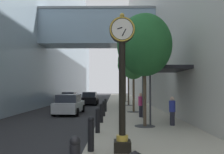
{
  "coord_description": "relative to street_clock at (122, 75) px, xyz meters",
  "views": [
    {
      "loc": [
        1.02,
        -2.54,
        2.22
      ],
      "look_at": [
        0.79,
        19.19,
        3.2
      ],
      "focal_mm": 37.06,
      "sensor_mm": 36.0,
      "label": 1
    }
  ],
  "objects": [
    {
      "name": "building_block_left",
      "position": [
        -12.63,
        24.89,
        10.25
      ],
      "size": [
        21.53,
        80.0,
        25.85
      ],
      "color": "#93A8B7",
      "rests_on": "ground"
    },
    {
      "name": "street_tree_near",
      "position": [
        1.37,
        4.89,
        1.87
      ],
      "size": [
        2.97,
        2.97,
        6.09
      ],
      "color": "#333335",
      "rests_on": "sidewalk_right"
    },
    {
      "name": "bollard_fifth",
      "position": [
        -1.03,
        9.2,
        -1.91
      ],
      "size": [
        0.22,
        0.22,
        1.14
      ],
      "color": "black",
      "rests_on": "sidewalk_right"
    },
    {
      "name": "car_black_near",
      "position": [
        -3.39,
        22.06,
        -1.84
      ],
      "size": [
        2.07,
        4.12,
        1.64
      ],
      "color": "black",
      "rests_on": "ground"
    },
    {
      "name": "street_clock",
      "position": [
        0.0,
        0.0,
        0.0
      ],
      "size": [
        0.84,
        0.55,
        4.55
      ],
      "color": "black",
      "rests_on": "sidewalk_right"
    },
    {
      "name": "pedestrian_by_clock",
      "position": [
        1.59,
        8.68,
        -1.6
      ],
      "size": [
        0.42,
        0.42,
        1.69
      ],
      "color": "#23232D",
      "rests_on": "sidewalk_right"
    },
    {
      "name": "storefront_awning",
      "position": [
        2.77,
        6.6,
        0.64
      ],
      "size": [
        2.4,
        3.6,
        3.3
      ],
      "color": "black",
      "rests_on": "sidewalk_right"
    },
    {
      "name": "bollard_fourth",
      "position": [
        -1.03,
        6.15,
        -1.91
      ],
      "size": [
        0.22,
        0.22,
        1.14
      ],
      "color": "black",
      "rests_on": "sidewalk_right"
    },
    {
      "name": "car_blue_far",
      "position": [
        -6.26,
        23.27,
        -1.86
      ],
      "size": [
        1.99,
        4.15,
        1.6
      ],
      "color": "navy",
      "rests_on": "ground"
    },
    {
      "name": "car_silver_mid",
      "position": [
        -4.01,
        11.68,
        -1.84
      ],
      "size": [
        2.14,
        4.51,
        1.64
      ],
      "color": "#B7BABF",
      "rests_on": "ground"
    },
    {
      "name": "sidewalk_right",
      "position": [
        1.37,
        24.96,
        -2.57
      ],
      "size": [
        5.29,
        80.0,
        0.14
      ],
      "primitive_type": "cube",
      "color": "#ADA593",
      "rests_on": "ground"
    },
    {
      "name": "bollard_second",
      "position": [
        -1.03,
        0.03,
        -1.91
      ],
      "size": [
        0.22,
        0.22,
        1.14
      ],
      "color": "black",
      "rests_on": "sidewalk_right"
    },
    {
      "name": "street_tree_mid_near",
      "position": [
        1.37,
        12.08,
        1.51
      ],
      "size": [
        2.2,
        2.2,
        5.3
      ],
      "color": "#333335",
      "rests_on": "sidewalk_right"
    },
    {
      "name": "bollard_sixth",
      "position": [
        -1.03,
        12.26,
        -1.91
      ],
      "size": [
        0.22,
        0.22,
        1.14
      ],
      "color": "black",
      "rests_on": "sidewalk_right"
    },
    {
      "name": "street_tree_far",
      "position": [
        1.37,
        26.46,
        2.82
      ],
      "size": [
        2.29,
        2.29,
        6.68
      ],
      "color": "#333335",
      "rests_on": "sidewalk_right"
    },
    {
      "name": "bollard_third",
      "position": [
        -1.03,
        3.09,
        -1.91
      ],
      "size": [
        0.22,
        0.22,
        1.14
      ],
      "color": "black",
      "rests_on": "sidewalk_right"
    },
    {
      "name": "pedestrian_walking",
      "position": [
        2.92,
        5.19,
        -1.68
      ],
      "size": [
        0.45,
        0.52,
        1.58
      ],
      "color": "#23232D",
      "rests_on": "sidewalk_right"
    },
    {
      "name": "street_tree_mid_far",
      "position": [
        1.37,
        19.27,
        2.73
      ],
      "size": [
        2.45,
        2.45,
        6.67
      ],
      "color": "#333335",
      "rests_on": "sidewalk_right"
    },
    {
      "name": "building_block_right",
      "position": [
        8.51,
        24.96,
        10.96
      ],
      "size": [
        9.0,
        80.0,
        27.19
      ],
      "color": "#B7B2A8",
      "rests_on": "ground"
    },
    {
      "name": "ground_plane",
      "position": [
        -1.28,
        21.96,
        -2.64
      ],
      "size": [
        110.0,
        110.0,
        0.0
      ],
      "primitive_type": "plane",
      "color": "#262628",
      "rests_on": "ground"
    }
  ]
}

